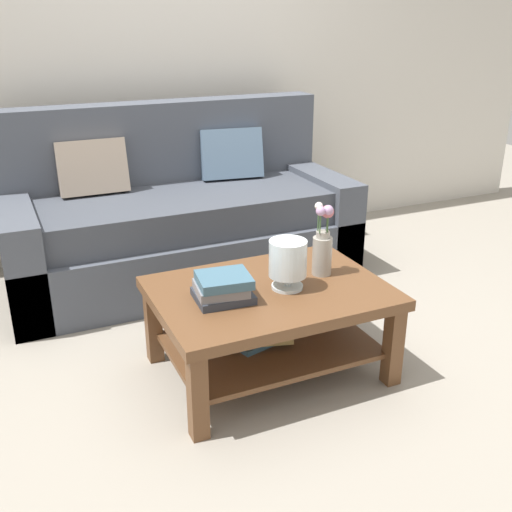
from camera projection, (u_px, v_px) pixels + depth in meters
ground_plane at (264, 340)px, 3.11m from camera, size 10.00×10.00×0.00m
back_wall at (159, 49)px, 4.00m from camera, size 6.40×0.12×2.70m
couch at (179, 220)px, 3.77m from camera, size 2.10×0.90×1.06m
coffee_table at (269, 312)px, 2.74m from camera, size 1.03×0.75×0.43m
book_stack_main at (223, 288)px, 2.56m from camera, size 0.25×0.23×0.12m
glass_hurricane_vase at (288, 260)px, 2.64m from camera, size 0.17×0.17×0.22m
flower_pitcher at (323, 244)px, 2.78m from camera, size 0.10×0.10×0.35m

